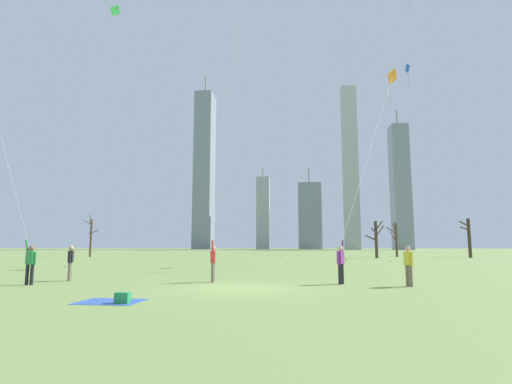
# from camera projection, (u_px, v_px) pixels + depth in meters

# --- Properties ---
(ground_plane) EXTENTS (400.00, 400.00, 0.00)m
(ground_plane) POSITION_uv_depth(u_px,v_px,m) (241.00, 288.00, 15.41)
(ground_plane) COLOR #7A934C
(kite_flyer_foreground_left_yellow) EXTENTS (5.56, 0.49, 15.01)m
(kite_flyer_foreground_left_yellow) POSITION_uv_depth(u_px,v_px,m) (16.00, 206.00, 17.22)
(kite_flyer_foreground_left_yellow) COLOR black
(kite_flyer_foreground_left_yellow) RESTS_ON ground
(kite_flyer_midfield_right_orange) EXTENTS (6.84, 15.28, 16.05)m
(kite_flyer_midfield_right_orange) POSITION_uv_depth(u_px,v_px,m) (360.00, 192.00, 20.91)
(kite_flyer_midfield_right_orange) COLOR black
(kite_flyer_midfield_right_orange) RESTS_ON ground
(kite_flyer_midfield_center_white) EXTENTS (3.32, 9.24, 15.37)m
(kite_flyer_midfield_center_white) POSITION_uv_depth(u_px,v_px,m) (218.00, 214.00, 17.09)
(kite_flyer_midfield_center_white) COLOR #726656
(kite_flyer_midfield_center_white) RESTS_ON ground
(bystander_watching_nearby) EXTENTS (0.31, 0.48, 1.62)m
(bystander_watching_nearby) POSITION_uv_depth(u_px,v_px,m) (409.00, 264.00, 16.15)
(bystander_watching_nearby) COLOR #726656
(bystander_watching_nearby) RESTS_ON ground
(bystander_strolling_midfield) EXTENTS (0.30, 0.49, 1.62)m
(bystander_strolling_midfield) POSITION_uv_depth(u_px,v_px,m) (71.00, 261.00, 18.73)
(bystander_strolling_midfield) COLOR #726656
(bystander_strolling_midfield) RESTS_ON ground
(distant_kite_drifting_left_green) EXTENTS (0.95, 8.00, 25.92)m
(distant_kite_drifting_left_green) POSITION_uv_depth(u_px,v_px,m) (113.00, 24.00, 39.95)
(distant_kite_drifting_left_green) COLOR green
(distant_kite_drifting_left_green) RESTS_ON ground
(distant_kite_high_overhead_blue) EXTENTS (1.72, 4.27, 19.25)m
(distant_kite_high_overhead_blue) POSITION_uv_depth(u_px,v_px,m) (406.00, 90.00, 39.22)
(distant_kite_high_overhead_blue) COLOR blue
(distant_kite_high_overhead_blue) RESTS_ON ground
(distant_kite_drifting_right_teal) EXTENTS (7.15, 4.46, 28.73)m
(distant_kite_drifting_right_teal) POSITION_uv_depth(u_px,v_px,m) (402.00, 18.00, 42.49)
(distant_kite_drifting_right_teal) COLOR teal
(distant_kite_drifting_right_teal) RESTS_ON ground
(picnic_spot) EXTENTS (1.84, 1.45, 0.31)m
(picnic_spot) POSITION_uv_depth(u_px,v_px,m) (117.00, 299.00, 11.55)
(picnic_spot) COLOR #3359B2
(picnic_spot) RESTS_ON ground
(bare_tree_leftmost) EXTENTS (2.17, 1.78, 4.75)m
(bare_tree_leftmost) POSITION_uv_depth(u_px,v_px,m) (376.00, 238.00, 51.74)
(bare_tree_leftmost) COLOR #423326
(bare_tree_leftmost) RESTS_ON ground
(bare_tree_left_of_center) EXTENTS (1.30, 2.45, 4.81)m
(bare_tree_left_of_center) POSITION_uv_depth(u_px,v_px,m) (396.00, 238.00, 56.72)
(bare_tree_left_of_center) COLOR #4C3828
(bare_tree_left_of_center) RESTS_ON ground
(bare_tree_center) EXTENTS (2.28, 2.00, 5.88)m
(bare_tree_center) POSITION_uv_depth(u_px,v_px,m) (91.00, 236.00, 57.12)
(bare_tree_center) COLOR #4C3828
(bare_tree_center) RESTS_ON ground
(bare_tree_rightmost) EXTENTS (1.79, 2.17, 5.17)m
(bare_tree_rightmost) POSITION_uv_depth(u_px,v_px,m) (469.00, 236.00, 53.01)
(bare_tree_rightmost) COLOR #423326
(bare_tree_rightmost) RESTS_ON ground
(skyline_mid_tower_left) EXTENTS (5.77, 5.01, 65.05)m
(skyline_mid_tower_left) POSITION_uv_depth(u_px,v_px,m) (350.00, 166.00, 158.21)
(skyline_mid_tower_left) COLOR #B2B2B7
(skyline_mid_tower_left) RESTS_ON ground
(skyline_wide_slab) EXTENTS (9.66, 7.85, 34.44)m
(skyline_wide_slab) POSITION_uv_depth(u_px,v_px,m) (310.00, 216.00, 169.93)
(skyline_wide_slab) COLOR gray
(skyline_wide_slab) RESTS_ON ground
(skyline_mid_tower_right) EXTENTS (5.48, 5.46, 34.55)m
(skyline_mid_tower_right) POSITION_uv_depth(u_px,v_px,m) (263.00, 213.00, 170.41)
(skyline_mid_tower_right) COLOR #9EA3AD
(skyline_mid_tower_right) RESTS_ON ground
(skyline_tall_tower) EXTENTS (5.99, 8.09, 52.19)m
(skyline_tall_tower) POSITION_uv_depth(u_px,v_px,m) (400.00, 187.00, 146.90)
(skyline_tall_tower) COLOR gray
(skyline_tall_tower) RESTS_ON ground
(skyline_short_annex) EXTENTS (7.26, 11.19, 75.73)m
(skyline_short_annex) POSITION_uv_depth(u_px,v_px,m) (204.00, 170.00, 171.39)
(skyline_short_annex) COLOR gray
(skyline_short_annex) RESTS_ON ground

